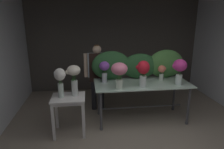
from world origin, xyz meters
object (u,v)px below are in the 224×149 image
(vase_coral_hydrangea, at_px, (162,71))
(vase_magenta_ranunculus, at_px, (179,68))
(florist, at_px, (97,70))
(vase_rosy_peonies, at_px, (119,72))
(vase_white_roses_tall, at_px, (60,79))
(vase_cream_lisianthus_tall, at_px, (74,77))
(side_table_white, at_px, (69,103))
(vase_crimson_carnations, at_px, (143,71))
(vase_violet_anemones, at_px, (104,70))
(display_table_glass, at_px, (142,88))

(vase_coral_hydrangea, distance_m, vase_magenta_ranunculus, 0.43)
(vase_coral_hydrangea, height_order, vase_magenta_ranunculus, vase_magenta_ranunculus)
(florist, bearing_deg, vase_rosy_peonies, -68.82)
(vase_white_roses_tall, relative_size, vase_cream_lisianthus_tall, 0.94)
(side_table_white, distance_m, vase_crimson_carnations, 1.56)
(side_table_white, height_order, vase_coral_hydrangea, vase_coral_hydrangea)
(vase_coral_hydrangea, distance_m, vase_rosy_peonies, 1.10)
(side_table_white, bearing_deg, florist, 58.85)
(vase_crimson_carnations, distance_m, vase_white_roses_tall, 1.59)
(vase_violet_anemones, bearing_deg, vase_white_roses_tall, -150.07)
(florist, height_order, vase_violet_anemones, florist)
(vase_crimson_carnations, bearing_deg, vase_cream_lisianthus_tall, -177.02)
(display_table_glass, xyz_separation_m, vase_violet_anemones, (-0.79, 0.13, 0.41))
(vase_coral_hydrangea, xyz_separation_m, vase_white_roses_tall, (-2.11, -0.48, 0.05))
(display_table_glass, height_order, vase_violet_anemones, vase_violet_anemones)
(display_table_glass, bearing_deg, vase_coral_hydrangea, 13.46)
(display_table_glass, xyz_separation_m, vase_coral_hydrangea, (0.46, 0.11, 0.33))
(vase_white_roses_tall, bearing_deg, florist, 53.91)
(vase_coral_hydrangea, bearing_deg, side_table_white, -166.51)
(vase_rosy_peonies, bearing_deg, vase_crimson_carnations, 6.36)
(vase_rosy_peonies, xyz_separation_m, vase_white_roses_tall, (-1.10, -0.07, -0.09))
(vase_rosy_peonies, height_order, vase_cream_lisianthus_tall, vase_rosy_peonies)
(vase_white_roses_tall, height_order, vase_cream_lisianthus_tall, vase_cream_lisianthus_tall)
(vase_rosy_peonies, relative_size, vase_cream_lisianthus_tall, 0.88)
(display_table_glass, relative_size, vase_crimson_carnations, 3.80)
(vase_coral_hydrangea, bearing_deg, display_table_glass, -166.54)
(vase_cream_lisianthus_tall, bearing_deg, display_table_glass, 12.64)
(vase_crimson_carnations, bearing_deg, side_table_white, -175.27)
(vase_crimson_carnations, height_order, vase_magenta_ranunculus, vase_magenta_ranunculus)
(vase_coral_hydrangea, xyz_separation_m, vase_violet_anemones, (-1.25, 0.02, 0.08))
(vase_coral_hydrangea, bearing_deg, vase_white_roses_tall, -167.30)
(vase_crimson_carnations, distance_m, vase_cream_lisianthus_tall, 1.34)
(display_table_glass, relative_size, florist, 1.27)
(vase_rosy_peonies, height_order, vase_white_roses_tall, vase_rosy_peonies)
(side_table_white, bearing_deg, vase_crimson_carnations, 4.73)
(vase_violet_anemones, bearing_deg, display_table_glass, -9.26)
(florist, xyz_separation_m, vase_violet_anemones, (0.12, -0.52, 0.14))
(side_table_white, bearing_deg, vase_rosy_peonies, 3.91)
(florist, bearing_deg, side_table_white, -121.15)
(vase_crimson_carnations, xyz_separation_m, vase_cream_lisianthus_tall, (-1.34, -0.07, -0.04))
(vase_crimson_carnations, bearing_deg, vase_rosy_peonies, -173.64)
(vase_violet_anemones, bearing_deg, side_table_white, -145.98)
(florist, height_order, vase_white_roses_tall, florist)
(vase_coral_hydrangea, distance_m, vase_crimson_carnations, 0.64)
(vase_magenta_ranunculus, bearing_deg, vase_rosy_peonies, -176.29)
(vase_white_roses_tall, bearing_deg, vase_magenta_ranunculus, 3.58)
(vase_coral_hydrangea, distance_m, vase_white_roses_tall, 2.16)
(vase_violet_anemones, height_order, vase_cream_lisianthus_tall, vase_cream_lisianthus_tall)
(vase_violet_anemones, relative_size, vase_rosy_peonies, 0.88)
(vase_white_roses_tall, distance_m, vase_cream_lisianthus_tall, 0.25)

